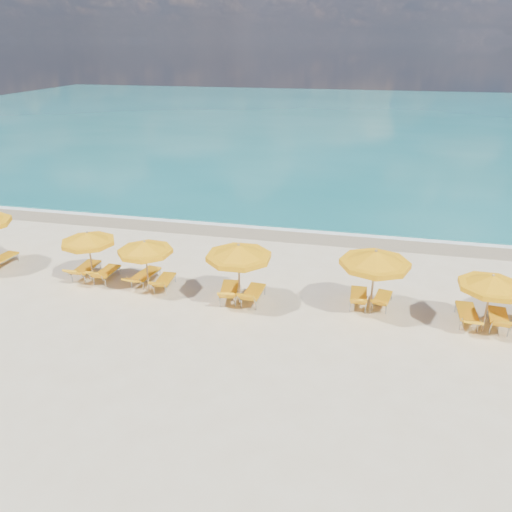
# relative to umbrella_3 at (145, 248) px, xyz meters

# --- Properties ---
(ground_plane) EXTENTS (120.00, 120.00, 0.00)m
(ground_plane) POSITION_rel_umbrella_3_xyz_m (3.88, -0.02, -1.78)
(ground_plane) COLOR beige
(ocean) EXTENTS (120.00, 80.00, 0.30)m
(ocean) POSITION_rel_umbrella_3_xyz_m (3.88, 47.98, -1.78)
(ocean) COLOR #126569
(ocean) RESTS_ON ground
(wet_sand_band) EXTENTS (120.00, 2.60, 0.01)m
(wet_sand_band) POSITION_rel_umbrella_3_xyz_m (3.88, 7.38, -1.78)
(wet_sand_band) COLOR tan
(wet_sand_band) RESTS_ON ground
(foam_line) EXTENTS (120.00, 1.20, 0.03)m
(foam_line) POSITION_rel_umbrella_3_xyz_m (3.88, 8.18, -1.78)
(foam_line) COLOR white
(foam_line) RESTS_ON ground
(whitecap_near) EXTENTS (14.00, 0.36, 0.05)m
(whitecap_near) POSITION_rel_umbrella_3_xyz_m (-2.12, 16.98, -1.78)
(whitecap_near) COLOR white
(whitecap_near) RESTS_ON ground
(whitecap_far) EXTENTS (18.00, 0.30, 0.05)m
(whitecap_far) POSITION_rel_umbrella_3_xyz_m (11.88, 23.98, -1.78)
(whitecap_far) COLOR white
(whitecap_far) RESTS_ON ground
(umbrella_2) EXTENTS (2.31, 2.31, 2.11)m
(umbrella_2) POSITION_rel_umbrella_3_xyz_m (-2.52, 0.32, 0.02)
(umbrella_2) COLOR tan
(umbrella_2) RESTS_ON ground
(umbrella_3) EXTENTS (2.57, 2.57, 2.09)m
(umbrella_3) POSITION_rel_umbrella_3_xyz_m (0.00, 0.00, 0.00)
(umbrella_3) COLOR tan
(umbrella_3) RESTS_ON ground
(umbrella_4) EXTENTS (3.10, 3.10, 2.38)m
(umbrella_4) POSITION_rel_umbrella_3_xyz_m (3.65, -0.24, 0.25)
(umbrella_4) COLOR tan
(umbrella_4) RESTS_ON ground
(umbrella_5) EXTENTS (2.52, 2.52, 2.44)m
(umbrella_5) POSITION_rel_umbrella_3_xyz_m (8.30, 0.11, 0.30)
(umbrella_5) COLOR tan
(umbrella_5) RESTS_ON ground
(umbrella_6) EXTENTS (2.73, 2.73, 2.09)m
(umbrella_6) POSITION_rel_umbrella_3_xyz_m (11.93, -0.28, 0.01)
(umbrella_6) COLOR tan
(umbrella_6) RESTS_ON ground
(lounger_1_right) EXTENTS (0.68, 1.73, 0.79)m
(lounger_1_right) POSITION_rel_umbrella_3_xyz_m (-7.01, 0.79, -1.57)
(lounger_1_right) COLOR #A5A8AD
(lounger_1_right) RESTS_ON ground
(lounger_2_left) EXTENTS (0.66, 1.90, 0.81)m
(lounger_2_left) POSITION_rel_umbrella_3_xyz_m (-3.00, 0.60, -1.55)
(lounger_2_left) COLOR #A5A8AD
(lounger_2_left) RESTS_ON ground
(lounger_2_right) EXTENTS (0.63, 1.70, 0.81)m
(lounger_2_right) POSITION_rel_umbrella_3_xyz_m (-2.04, 0.51, -1.57)
(lounger_2_right) COLOR #A5A8AD
(lounger_2_right) RESTS_ON ground
(lounger_3_left) EXTENTS (0.88, 1.95, 0.68)m
(lounger_3_left) POSITION_rel_umbrella_3_xyz_m (-0.40, 0.59, -1.56)
(lounger_3_left) COLOR #A5A8AD
(lounger_3_left) RESTS_ON ground
(lounger_3_right) EXTENTS (0.66, 1.69, 0.74)m
(lounger_3_right) POSITION_rel_umbrella_3_xyz_m (0.51, 0.33, -1.57)
(lounger_3_right) COLOR #A5A8AD
(lounger_3_right) RESTS_ON ground
(lounger_4_left) EXTENTS (0.92, 1.95, 0.84)m
(lounger_4_left) POSITION_rel_umbrella_3_xyz_m (3.20, 0.02, -1.55)
(lounger_4_left) COLOR #A5A8AD
(lounger_4_left) RESTS_ON ground
(lounger_4_right) EXTENTS (0.71, 1.84, 0.85)m
(lounger_4_right) POSITION_rel_umbrella_3_xyz_m (4.10, 0.02, -1.55)
(lounger_4_right) COLOR #A5A8AD
(lounger_4_right) RESTS_ON ground
(lounger_5_left) EXTENTS (0.63, 1.79, 0.81)m
(lounger_5_left) POSITION_rel_umbrella_3_xyz_m (7.86, 0.62, -1.56)
(lounger_5_left) COLOR #A5A8AD
(lounger_5_left) RESTS_ON ground
(lounger_5_right) EXTENTS (0.83, 1.68, 0.71)m
(lounger_5_right) POSITION_rel_umbrella_3_xyz_m (8.70, 0.71, -1.58)
(lounger_5_right) COLOR #A5A8AD
(lounger_5_right) RESTS_ON ground
(lounger_6_left) EXTENTS (0.64, 1.91, 0.69)m
(lounger_6_left) POSITION_rel_umbrella_3_xyz_m (11.49, 0.20, -1.56)
(lounger_6_left) COLOR #A5A8AD
(lounger_6_left) RESTS_ON ground
(lounger_6_right) EXTENTS (0.80, 1.84, 0.82)m
(lounger_6_right) POSITION_rel_umbrella_3_xyz_m (12.46, 0.11, -1.56)
(lounger_6_right) COLOR #A5A8AD
(lounger_6_right) RESTS_ON ground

